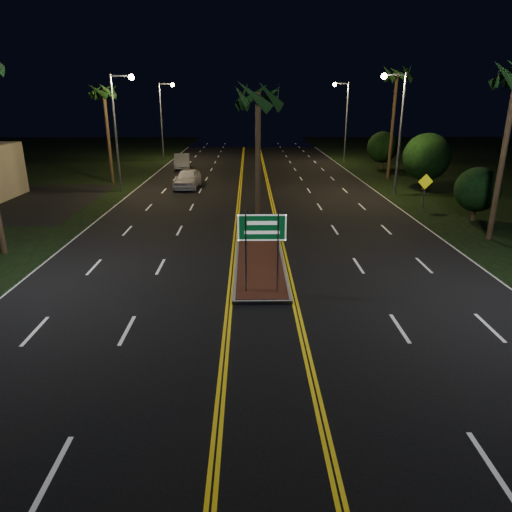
{
  "coord_description": "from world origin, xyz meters",
  "views": [
    {
      "loc": [
        -0.48,
        -13.41,
        7.18
      ],
      "look_at": [
        -0.23,
        1.9,
        1.9
      ],
      "focal_mm": 32.0,
      "sensor_mm": 36.0,
      "label": 1
    }
  ],
  "objects_px": {
    "median_island": "(259,257)",
    "streetlight_left_mid": "(119,120)",
    "streetlight_right_mid": "(396,121)",
    "car_near": "(187,177)",
    "shrub_near": "(478,190)",
    "warning_sign": "(425,187)",
    "palm_left_far": "(104,92)",
    "shrub_far": "(383,147)",
    "palm_right_far": "(397,76)",
    "streetlight_left_far": "(164,112)",
    "car_far": "(182,160)",
    "shrub_mid": "(427,157)",
    "highway_sign": "(262,235)",
    "palm_median": "(258,97)",
    "streetlight_right_far": "(344,113)"
  },
  "relations": [
    {
      "from": "palm_right_far",
      "to": "streetlight_left_far",
      "type": "bearing_deg",
      "value": 149.12
    },
    {
      "from": "streetlight_right_mid",
      "to": "car_near",
      "type": "height_order",
      "value": "streetlight_right_mid"
    },
    {
      "from": "median_island",
      "to": "streetlight_right_mid",
      "type": "bearing_deg",
      "value": 54.72
    },
    {
      "from": "highway_sign",
      "to": "car_near",
      "type": "xyz_separation_m",
      "value": [
        -5.68,
        22.55,
        -1.48
      ]
    },
    {
      "from": "streetlight_left_far",
      "to": "palm_right_far",
      "type": "height_order",
      "value": "palm_right_far"
    },
    {
      "from": "streetlight_left_far",
      "to": "warning_sign",
      "type": "height_order",
      "value": "streetlight_left_far"
    },
    {
      "from": "median_island",
      "to": "streetlight_left_far",
      "type": "bearing_deg",
      "value": 106.0
    },
    {
      "from": "car_far",
      "to": "palm_left_far",
      "type": "bearing_deg",
      "value": -126.2
    },
    {
      "from": "palm_right_far",
      "to": "shrub_mid",
      "type": "distance_m",
      "value": 8.87
    },
    {
      "from": "palm_right_far",
      "to": "warning_sign",
      "type": "height_order",
      "value": "palm_right_far"
    },
    {
      "from": "median_island",
      "to": "shrub_mid",
      "type": "bearing_deg",
      "value": 50.53
    },
    {
      "from": "palm_left_far",
      "to": "car_far",
      "type": "distance_m",
      "value": 12.4
    },
    {
      "from": "median_island",
      "to": "highway_sign",
      "type": "xyz_separation_m",
      "value": [
        0.0,
        -4.2,
        2.32
      ]
    },
    {
      "from": "highway_sign",
      "to": "car_far",
      "type": "relative_size",
      "value": 0.6
    },
    {
      "from": "streetlight_right_mid",
      "to": "shrub_near",
      "type": "bearing_deg",
      "value": -70.16
    },
    {
      "from": "median_island",
      "to": "shrub_far",
      "type": "bearing_deg",
      "value": 64.55
    },
    {
      "from": "streetlight_left_far",
      "to": "streetlight_right_mid",
      "type": "bearing_deg",
      "value": -46.03
    },
    {
      "from": "palm_right_far",
      "to": "warning_sign",
      "type": "bearing_deg",
      "value": -96.12
    },
    {
      "from": "warning_sign",
      "to": "shrub_mid",
      "type": "bearing_deg",
      "value": 66.14
    },
    {
      "from": "shrub_mid",
      "to": "car_far",
      "type": "relative_size",
      "value": 0.86
    },
    {
      "from": "car_near",
      "to": "car_far",
      "type": "distance_m",
      "value": 11.86
    },
    {
      "from": "streetlight_right_far",
      "to": "shrub_near",
      "type": "distance_m",
      "value": 28.39
    },
    {
      "from": "shrub_far",
      "to": "car_far",
      "type": "height_order",
      "value": "shrub_far"
    },
    {
      "from": "streetlight_left_far",
      "to": "car_far",
      "type": "bearing_deg",
      "value": -67.71
    },
    {
      "from": "car_near",
      "to": "warning_sign",
      "type": "xyz_separation_m",
      "value": [
        17.08,
        -8.39,
        0.66
      ]
    },
    {
      "from": "median_island",
      "to": "streetlight_right_far",
      "type": "height_order",
      "value": "streetlight_right_far"
    },
    {
      "from": "highway_sign",
      "to": "streetlight_right_mid",
      "type": "height_order",
      "value": "streetlight_right_mid"
    },
    {
      "from": "shrub_mid",
      "to": "warning_sign",
      "type": "relative_size",
      "value": 1.89
    },
    {
      "from": "median_island",
      "to": "streetlight_right_far",
      "type": "distance_m",
      "value": 37.0
    },
    {
      "from": "streetlight_right_mid",
      "to": "palm_left_far",
      "type": "distance_m",
      "value": 24.26
    },
    {
      "from": "median_island",
      "to": "streetlight_right_mid",
      "type": "xyz_separation_m",
      "value": [
        10.61,
        15.0,
        5.57
      ]
    },
    {
      "from": "streetlight_left_mid",
      "to": "shrub_near",
      "type": "relative_size",
      "value": 2.73
    },
    {
      "from": "streetlight_right_mid",
      "to": "car_near",
      "type": "relative_size",
      "value": 1.62
    },
    {
      "from": "palm_right_far",
      "to": "shrub_mid",
      "type": "xyz_separation_m",
      "value": [
        1.2,
        -6.0,
        -6.42
      ]
    },
    {
      "from": "warning_sign",
      "to": "median_island",
      "type": "bearing_deg",
      "value": -142.46
    },
    {
      "from": "streetlight_right_mid",
      "to": "streetlight_right_far",
      "type": "bearing_deg",
      "value": 90.0
    },
    {
      "from": "palm_right_far",
      "to": "streetlight_left_mid",
      "type": "bearing_deg",
      "value": -165.63
    },
    {
      "from": "highway_sign",
      "to": "shrub_mid",
      "type": "xyz_separation_m",
      "value": [
        14.0,
        21.2,
        0.32
      ]
    },
    {
      "from": "streetlight_left_mid",
      "to": "shrub_far",
      "type": "distance_m",
      "value": 27.4
    },
    {
      "from": "palm_left_far",
      "to": "shrub_far",
      "type": "height_order",
      "value": "palm_left_far"
    },
    {
      "from": "shrub_far",
      "to": "palm_right_far",
      "type": "bearing_deg",
      "value": -99.46
    },
    {
      "from": "highway_sign",
      "to": "streetlight_left_far",
      "type": "bearing_deg",
      "value": 104.44
    },
    {
      "from": "highway_sign",
      "to": "palm_median",
      "type": "distance_m",
      "value": 9.11
    },
    {
      "from": "palm_left_far",
      "to": "palm_median",
      "type": "bearing_deg",
      "value": -53.82
    },
    {
      "from": "streetlight_left_mid",
      "to": "streetlight_left_far",
      "type": "relative_size",
      "value": 1.0
    },
    {
      "from": "streetlight_right_far",
      "to": "highway_sign",
      "type": "bearing_deg",
      "value": -105.15
    },
    {
      "from": "median_island",
      "to": "streetlight_left_mid",
      "type": "xyz_separation_m",
      "value": [
        -10.61,
        17.0,
        5.57
      ]
    },
    {
      "from": "streetlight_left_far",
      "to": "streetlight_right_mid",
      "type": "height_order",
      "value": "same"
    },
    {
      "from": "palm_median",
      "to": "palm_right_far",
      "type": "height_order",
      "value": "palm_right_far"
    },
    {
      "from": "median_island",
      "to": "shrub_near",
      "type": "height_order",
      "value": "shrub_near"
    }
  ]
}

